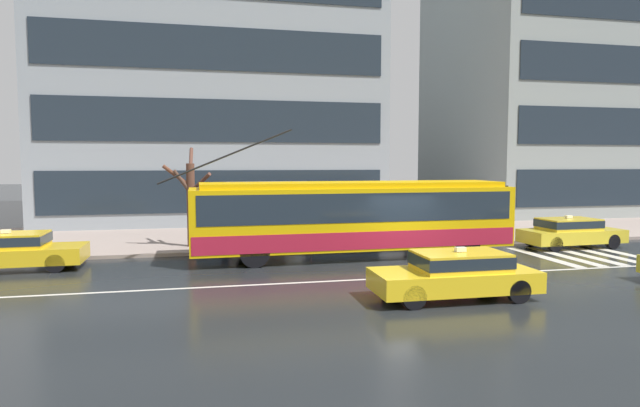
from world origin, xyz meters
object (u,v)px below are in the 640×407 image
taxi_queued_behind_bus (10,250)px  taxi_oncoming_near (456,273)px  trolleybus (354,216)px  street_tree_bare (190,197)px  taxi_ahead_of_bus (570,231)px  pedestrian_approaching_curb (224,220)px  bus_shelter (268,197)px  pedestrian_at_shelter (407,202)px

taxi_queued_behind_bus → taxi_oncoming_near: 14.68m
trolleybus → street_tree_bare: bearing=152.7°
taxi_ahead_of_bus → pedestrian_approaching_curb: 15.01m
bus_shelter → taxi_oncoming_near: bearing=-68.3°
trolleybus → bus_shelter: bearing=131.7°
taxi_ahead_of_bus → pedestrian_at_shelter: (-5.74, 4.38, 1.02)m
trolleybus → street_tree_bare: trolleybus is taller
bus_shelter → taxi_ahead_of_bus: bearing=-13.4°
taxi_ahead_of_bus → taxi_oncoming_near: same height
taxi_oncoming_near → street_tree_bare: bearing=126.4°
trolleybus → taxi_oncoming_near: size_ratio=3.03×
taxi_oncoming_near → bus_shelter: 10.65m
trolleybus → bus_shelter: 4.40m
taxi_ahead_of_bus → pedestrian_approaching_curb: bearing=165.7°
bus_shelter → taxi_queued_behind_bus: bearing=-161.3°
taxi_oncoming_near → pedestrian_at_shelter: (3.02, 11.17, 1.02)m
street_tree_bare → trolleybus: bearing=-27.3°
street_tree_bare → pedestrian_at_shelter: bearing=8.0°
pedestrian_at_shelter → trolleybus: bearing=-130.9°
taxi_oncoming_near → bus_shelter: bus_shelter is taller
pedestrian_at_shelter → pedestrian_approaching_curb: 8.85m
taxi_queued_behind_bus → pedestrian_approaching_curb: pedestrian_approaching_curb is taller
trolleybus → bus_shelter: trolleybus is taller
taxi_ahead_of_bus → street_tree_bare: (-15.94, 2.94, 1.49)m
trolleybus → taxi_queued_behind_bus: 12.12m
trolleybus → street_tree_bare: 7.00m
pedestrian_approaching_curb → street_tree_bare: street_tree_bare is taller
taxi_oncoming_near → street_tree_bare: (-7.18, 9.74, 1.49)m
taxi_ahead_of_bus → pedestrian_approaching_curb: (-14.54, 3.71, 0.43)m
taxi_ahead_of_bus → taxi_oncoming_near: size_ratio=1.00×
trolleybus → taxi_ahead_of_bus: (9.74, 0.25, -0.90)m
taxi_queued_behind_bus → taxi_ahead_of_bus: bearing=0.3°
taxi_queued_behind_bus → street_tree_bare: bearing=27.4°
taxi_queued_behind_bus → taxi_ahead_of_bus: same height
bus_shelter → pedestrian_approaching_curb: bus_shelter is taller
taxi_oncoming_near → pedestrian_at_shelter: 11.62m
taxi_queued_behind_bus → taxi_oncoming_near: size_ratio=1.04×
trolleybus → taxi_queued_behind_bus: size_ratio=2.90×
pedestrian_at_shelter → street_tree_bare: 10.31m
street_tree_bare → pedestrian_approaching_curb: bearing=28.7°
taxi_ahead_of_bus → pedestrian_approaching_curb: pedestrian_approaching_curb is taller
pedestrian_at_shelter → taxi_oncoming_near: bearing=-105.1°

